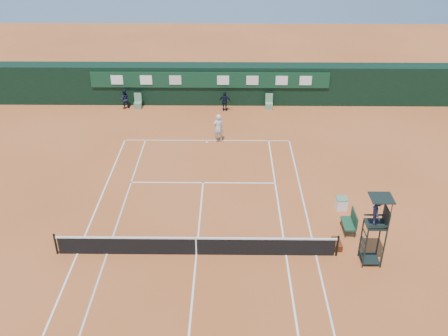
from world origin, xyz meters
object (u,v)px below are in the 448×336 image
at_px(player, 218,128).
at_px(cooler, 342,203).
at_px(umpire_chair, 377,216).
at_px(player_bench, 351,221).
at_px(tennis_net, 196,246).

bearing_deg(player, cooler, 108.35).
height_order(umpire_chair, player_bench, umpire_chair).
bearing_deg(cooler, player_bench, -89.07).
xyz_separation_m(player_bench, cooler, (-0.03, 2.01, -0.27)).
bearing_deg(player_bench, cooler, 90.93).
xyz_separation_m(cooler, player, (-6.61, 7.89, 0.64)).
height_order(tennis_net, player, player).
relative_size(tennis_net, player, 6.67).
bearing_deg(cooler, umpire_chair, -84.32).
bearing_deg(tennis_net, cooler, 27.71).
distance_m(umpire_chair, player, 14.13).
relative_size(player_bench, cooler, 1.86).
relative_size(tennis_net, cooler, 20.00).
distance_m(player_bench, player, 11.93).
distance_m(player_bench, cooler, 2.02).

